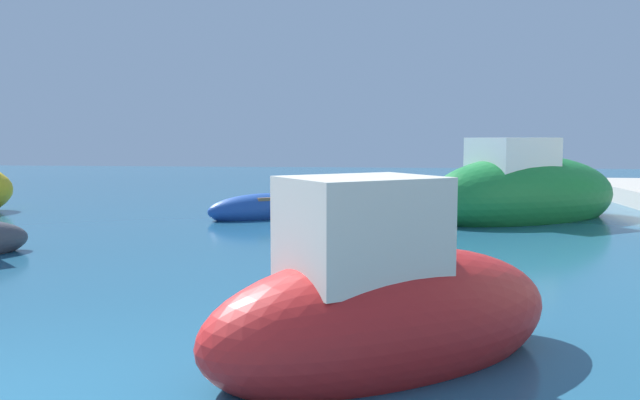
# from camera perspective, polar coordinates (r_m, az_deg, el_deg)

# --- Properties ---
(moored_boat_1) EXTENTS (3.86, 3.39, 2.03)m
(moored_boat_1) POSITION_cam_1_polar(r_m,az_deg,el_deg) (6.00, 5.71, -9.63)
(moored_boat_1) COLOR #B21E1E
(moored_boat_1) RESTS_ON ground
(moored_boat_3) EXTENTS (2.99, 2.51, 0.82)m
(moored_boat_3) POSITION_cam_1_polar(r_m,az_deg,el_deg) (16.63, -4.98, -0.80)
(moored_boat_3) COLOR #1E479E
(moored_boat_3) RESTS_ON ground
(moored_boat_5) EXTENTS (6.12, 5.18, 2.53)m
(moored_boat_5) POSITION_cam_1_polar(r_m,az_deg,el_deg) (16.95, 17.60, 0.53)
(moored_boat_5) COLOR #197233
(moored_boat_5) RESTS_ON ground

